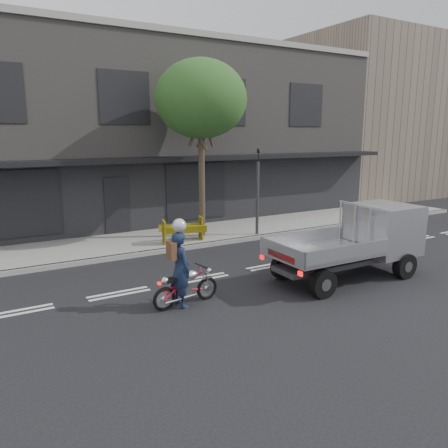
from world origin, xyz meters
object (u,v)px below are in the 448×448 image
at_px(rider, 180,269).
at_px(flatbed_ute, 373,233).
at_px(traffic_light_pole, 257,196).
at_px(construction_barrier, 186,231).
at_px(motorcycle, 186,286).
at_px(street_tree, 201,100).

distance_m(rider, flatbed_ute, 5.94).
relative_size(traffic_light_pole, construction_barrier, 2.20).
bearing_deg(motorcycle, traffic_light_pole, 35.34).
bearing_deg(construction_barrier, traffic_light_pole, -2.82).
xyz_separation_m(motorcycle, construction_barrier, (2.36, 5.03, 0.12)).
height_order(street_tree, rider, street_tree).
height_order(motorcycle, flatbed_ute, flatbed_ute).
relative_size(traffic_light_pole, flatbed_ute, 0.77).
relative_size(motorcycle, construction_barrier, 1.12).
xyz_separation_m(traffic_light_pole, rider, (-5.55, -4.88, -0.74)).
relative_size(street_tree, traffic_light_pole, 1.93).
xyz_separation_m(street_tree, traffic_light_pole, (2.00, -0.85, -3.63)).
distance_m(traffic_light_pole, flatbed_ute, 5.43).
bearing_deg(flatbed_ute, motorcycle, 175.53).
bearing_deg(street_tree, construction_barrier, -146.06).
xyz_separation_m(traffic_light_pole, construction_barrier, (-3.04, 0.15, -1.06)).
xyz_separation_m(motorcycle, rider, (-0.15, -0.00, 0.44)).
bearing_deg(street_tree, rider, -121.79).
bearing_deg(motorcycle, flatbed_ute, -11.94).
distance_m(motorcycle, construction_barrier, 5.56).
xyz_separation_m(street_tree, construction_barrier, (-1.04, -0.70, -4.68)).
height_order(street_tree, construction_barrier, street_tree).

